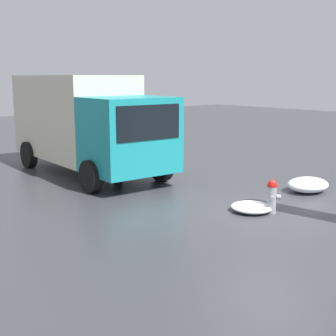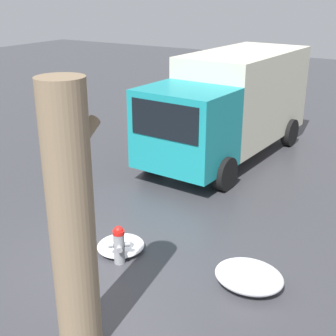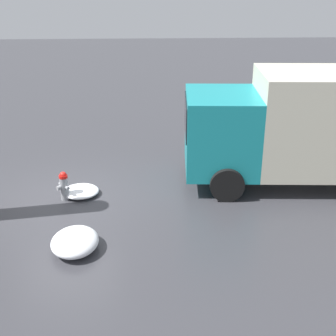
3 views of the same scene
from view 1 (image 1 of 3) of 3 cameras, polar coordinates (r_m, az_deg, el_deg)
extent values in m
plane|color=#38383D|center=(11.12, 12.44, -5.37)|extent=(60.00, 60.00, 0.00)
cylinder|color=gray|center=(11.04, 12.51, -3.81)|extent=(0.21, 0.21, 0.62)
cylinder|color=red|center=(10.96, 12.59, -2.05)|extent=(0.23, 0.23, 0.07)
sphere|color=red|center=(10.95, 12.59, -1.86)|extent=(0.18, 0.18, 0.18)
cylinder|color=gray|center=(11.03, 13.34, -3.46)|extent=(0.15, 0.15, 0.11)
cylinder|color=gray|center=(11.17, 12.47, -3.23)|extent=(0.13, 0.13, 0.09)
cylinder|color=gray|center=(10.87, 12.58, -3.64)|extent=(0.13, 0.13, 0.09)
cube|color=teal|center=(13.12, -4.75, 4.04)|extent=(2.05, 2.47, 2.10)
cube|color=black|center=(12.28, -2.33, 5.55)|extent=(0.14, 1.98, 0.92)
cube|color=beige|center=(16.03, -11.35, 6.21)|extent=(4.98, 2.64, 2.69)
cylinder|color=black|center=(14.02, -0.83, 0.21)|extent=(0.91, 0.33, 0.90)
cylinder|color=black|center=(12.79, -9.36, -1.01)|extent=(0.91, 0.33, 0.90)
cylinder|color=black|center=(17.79, -9.50, 2.39)|extent=(0.91, 0.33, 0.90)
cylinder|color=black|center=(16.83, -16.61, 1.58)|extent=(0.91, 0.33, 0.90)
cylinder|color=#23232D|center=(13.85, -6.12, -0.11)|extent=(0.26, 0.26, 0.85)
cylinder|color=#3F5947|center=(13.72, -6.18, 3.07)|extent=(0.39, 0.39, 0.71)
sphere|color=tan|center=(13.66, -6.23, 5.02)|extent=(0.23, 0.23, 0.23)
ellipsoid|color=white|center=(13.33, 16.68, -1.96)|extent=(1.02, 1.24, 0.39)
ellipsoid|color=white|center=(11.12, 10.12, -4.73)|extent=(0.97, 0.94, 0.21)
camera|label=2|loc=(13.59, 50.11, 15.16)|focal=50.00mm
camera|label=3|loc=(21.62, 26.86, 16.71)|focal=50.00mm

